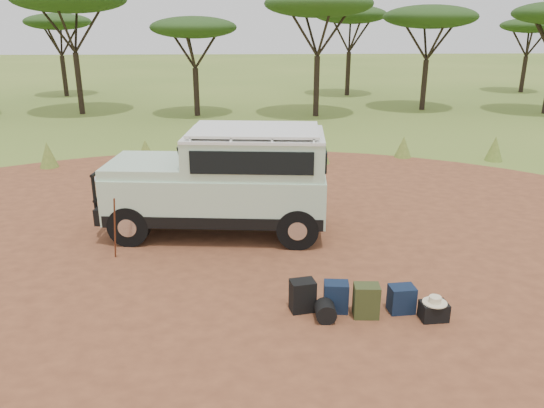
{
  "coord_description": "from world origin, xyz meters",
  "views": [
    {
      "loc": [
        0.53,
        -8.9,
        4.58
      ],
      "look_at": [
        1.01,
        1.4,
        1.0
      ],
      "focal_mm": 35.0,
      "sensor_mm": 36.0,
      "label": 1
    }
  ],
  "objects_px": {
    "safari_vehicle": "(225,183)",
    "hard_case": "(434,311)",
    "backpack_black": "(303,296)",
    "backpack_navy": "(336,297)",
    "backpack_olive": "(366,301)",
    "walking_staff": "(115,229)",
    "duffel_navy": "(402,299)"
  },
  "relations": [
    {
      "from": "safari_vehicle",
      "to": "backpack_black",
      "type": "distance_m",
      "value": 3.92
    },
    {
      "from": "backpack_olive",
      "to": "backpack_navy",
      "type": "bearing_deg",
      "value": 161.14
    },
    {
      "from": "walking_staff",
      "to": "hard_case",
      "type": "bearing_deg",
      "value": -54.6
    },
    {
      "from": "backpack_navy",
      "to": "hard_case",
      "type": "bearing_deg",
      "value": -6.53
    },
    {
      "from": "duffel_navy",
      "to": "walking_staff",
      "type": "bearing_deg",
      "value": 151.67
    },
    {
      "from": "backpack_navy",
      "to": "duffel_navy",
      "type": "bearing_deg",
      "value": 2.34
    },
    {
      "from": "backpack_navy",
      "to": "backpack_olive",
      "type": "xyz_separation_m",
      "value": [
        0.46,
        -0.19,
        0.02
      ]
    },
    {
      "from": "safari_vehicle",
      "to": "hard_case",
      "type": "xyz_separation_m",
      "value": [
        3.47,
        -3.94,
        -1.01
      ]
    },
    {
      "from": "backpack_navy",
      "to": "backpack_olive",
      "type": "relative_size",
      "value": 0.93
    },
    {
      "from": "walking_staff",
      "to": "backpack_olive",
      "type": "relative_size",
      "value": 2.47
    },
    {
      "from": "backpack_black",
      "to": "duffel_navy",
      "type": "relative_size",
      "value": 1.18
    },
    {
      "from": "walking_staff",
      "to": "duffel_navy",
      "type": "xyz_separation_m",
      "value": [
        5.15,
        -2.24,
        -0.45
      ]
    },
    {
      "from": "safari_vehicle",
      "to": "walking_staff",
      "type": "bearing_deg",
      "value": -140.77
    },
    {
      "from": "backpack_olive",
      "to": "hard_case",
      "type": "xyz_separation_m",
      "value": [
        1.07,
        -0.15,
        -0.13
      ]
    },
    {
      "from": "duffel_navy",
      "to": "backpack_navy",
      "type": "bearing_deg",
      "value": 171.53
    },
    {
      "from": "backpack_black",
      "to": "hard_case",
      "type": "relative_size",
      "value": 1.28
    },
    {
      "from": "backpack_navy",
      "to": "duffel_navy",
      "type": "xyz_separation_m",
      "value": [
        1.08,
        -0.07,
        -0.03
      ]
    },
    {
      "from": "safari_vehicle",
      "to": "backpack_black",
      "type": "xyz_separation_m",
      "value": [
        1.39,
        -3.56,
        -0.89
      ]
    },
    {
      "from": "backpack_navy",
      "to": "backpack_olive",
      "type": "distance_m",
      "value": 0.5
    },
    {
      "from": "safari_vehicle",
      "to": "duffel_navy",
      "type": "xyz_separation_m",
      "value": [
        3.02,
        -3.67,
        -0.93
      ]
    },
    {
      "from": "hard_case",
      "to": "backpack_black",
      "type": "bearing_deg",
      "value": 165.66
    },
    {
      "from": "walking_staff",
      "to": "backpack_black",
      "type": "bearing_deg",
      "value": -61.61
    },
    {
      "from": "backpack_black",
      "to": "backpack_navy",
      "type": "distance_m",
      "value": 0.55
    },
    {
      "from": "safari_vehicle",
      "to": "walking_staff",
      "type": "distance_m",
      "value": 2.61
    },
    {
      "from": "safari_vehicle",
      "to": "duffel_navy",
      "type": "distance_m",
      "value": 4.84
    },
    {
      "from": "backpack_olive",
      "to": "duffel_navy",
      "type": "distance_m",
      "value": 0.63
    },
    {
      "from": "duffel_navy",
      "to": "hard_case",
      "type": "distance_m",
      "value": 0.54
    },
    {
      "from": "backpack_black",
      "to": "safari_vehicle",
      "type": "bearing_deg",
      "value": 100.14
    },
    {
      "from": "duffel_navy",
      "to": "hard_case",
      "type": "relative_size",
      "value": 1.08
    },
    {
      "from": "walking_staff",
      "to": "backpack_black",
      "type": "xyz_separation_m",
      "value": [
        3.52,
        -2.13,
        -0.41
      ]
    },
    {
      "from": "backpack_navy",
      "to": "backpack_black",
      "type": "bearing_deg",
      "value": -178.47
    },
    {
      "from": "backpack_olive",
      "to": "hard_case",
      "type": "relative_size",
      "value": 1.32
    }
  ]
}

